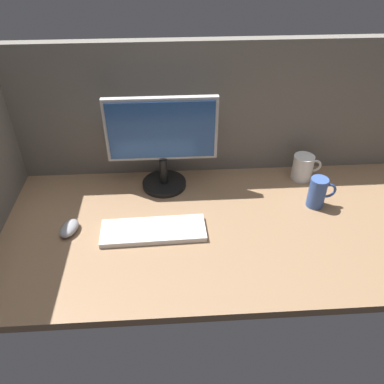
{
  "coord_description": "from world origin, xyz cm",
  "views": [
    {
      "loc": [
        -23.35,
        -107.77,
        95.36
      ],
      "look_at": [
        -10.57,
        0.0,
        14.0
      ],
      "focal_mm": 36.62,
      "sensor_mm": 36.0,
      "label": 1
    }
  ],
  "objects_px": {
    "keyboard": "(153,231)",
    "mouse": "(69,228)",
    "mug_ceramic_blue": "(318,192)",
    "mug_ceramic_white": "(303,167)",
    "monitor": "(162,139)"
  },
  "relations": [
    {
      "from": "monitor",
      "to": "mug_ceramic_blue",
      "type": "xyz_separation_m",
      "value": [
        0.58,
        -0.17,
        -0.15
      ]
    },
    {
      "from": "keyboard",
      "to": "mouse",
      "type": "xyz_separation_m",
      "value": [
        -0.3,
        0.02,
        0.01
      ]
    },
    {
      "from": "mug_ceramic_blue",
      "to": "mug_ceramic_white",
      "type": "bearing_deg",
      "value": 90.27
    },
    {
      "from": "keyboard",
      "to": "monitor",
      "type": "bearing_deg",
      "value": 80.51
    },
    {
      "from": "keyboard",
      "to": "mouse",
      "type": "distance_m",
      "value": 0.3
    },
    {
      "from": "mouse",
      "to": "mug_ceramic_blue",
      "type": "height_order",
      "value": "mug_ceramic_blue"
    },
    {
      "from": "monitor",
      "to": "mouse",
      "type": "xyz_separation_m",
      "value": [
        -0.34,
        -0.27,
        -0.2
      ]
    },
    {
      "from": "monitor",
      "to": "mug_ceramic_white",
      "type": "bearing_deg",
      "value": 1.16
    },
    {
      "from": "mug_ceramic_white",
      "to": "monitor",
      "type": "bearing_deg",
      "value": -178.84
    },
    {
      "from": "keyboard",
      "to": "mug_ceramic_white",
      "type": "relative_size",
      "value": 3.03
    },
    {
      "from": "keyboard",
      "to": "mouse",
      "type": "height_order",
      "value": "mouse"
    },
    {
      "from": "keyboard",
      "to": "mug_ceramic_blue",
      "type": "height_order",
      "value": "mug_ceramic_blue"
    },
    {
      "from": "monitor",
      "to": "keyboard",
      "type": "xyz_separation_m",
      "value": [
        -0.04,
        -0.29,
        -0.2
      ]
    },
    {
      "from": "mouse",
      "to": "mug_ceramic_white",
      "type": "height_order",
      "value": "mug_ceramic_white"
    },
    {
      "from": "monitor",
      "to": "mouse",
      "type": "bearing_deg",
      "value": -141.59
    }
  ]
}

